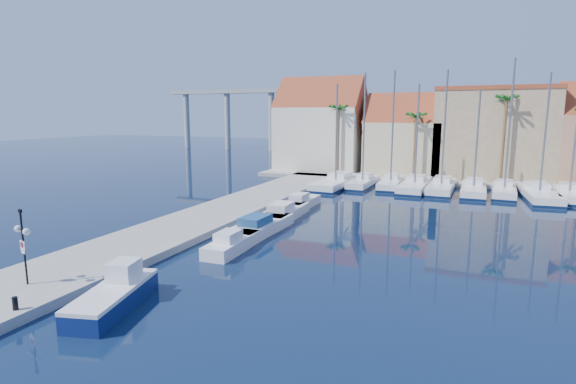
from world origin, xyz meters
name	(u,v)px	position (x,y,z in m)	size (l,w,h in m)	color
ground	(204,307)	(0.00, 0.00, 0.00)	(260.00, 260.00, 0.00)	black
quay_west	(201,220)	(-9.00, 13.50, 0.25)	(6.00, 77.00, 0.50)	gray
shore_north	(465,177)	(10.00, 48.00, 0.25)	(54.00, 16.00, 0.50)	gray
lamp_post	(23,235)	(-8.76, -1.96, 2.95)	(1.23, 0.58, 3.73)	black
bollard	(15,303)	(-6.60, -4.18, 0.78)	(0.23, 0.23, 0.57)	black
fishing_boat	(115,294)	(-3.71, -1.53, 0.63)	(3.04, 5.66, 1.88)	navy
motorboat_west_0	(232,243)	(-3.04, 7.92, 0.51)	(1.82, 5.28, 1.40)	white
motorboat_west_1	(259,226)	(-3.37, 12.61, 0.51)	(2.55, 7.24, 1.40)	white
motorboat_west_2	(284,212)	(-3.55, 17.62, 0.51)	(2.46, 7.10, 1.40)	white
motorboat_west_3	(301,202)	(-3.75, 22.26, 0.51)	(1.91, 5.78, 1.40)	white
sailboat_0	(337,182)	(-4.03, 35.29, 0.56)	(3.62, 11.89, 12.05)	white
sailboat_1	(363,182)	(-1.06, 36.14, 0.63)	(2.45, 8.36, 13.26)	white
sailboat_2	(391,182)	(2.06, 36.97, 0.63)	(2.63, 8.71, 13.51)	white
sailboat_3	(415,185)	(4.92, 36.40, 0.57)	(3.01, 10.47, 11.91)	white
sailboat_4	(441,186)	(7.78, 36.35, 0.60)	(2.85, 9.87, 13.30)	white
sailboat_5	(474,189)	(11.12, 36.13, 0.57)	(2.58, 9.49, 11.12)	white
sailboat_6	(504,190)	(14.15, 36.22, 0.64)	(2.71, 8.79, 14.24)	white
sailboat_7	(538,193)	(17.29, 35.64, 0.57)	(3.58, 10.96, 12.64)	white
sailboat_8	(569,194)	(20.11, 36.30, 0.61)	(3.10, 9.25, 13.29)	white
building_0	(321,128)	(-10.00, 47.00, 6.52)	(12.30, 9.00, 13.50)	beige
building_1	(405,139)	(2.00, 47.00, 5.30)	(10.30, 8.00, 11.00)	beige
building_2	(493,133)	(13.00, 48.00, 6.26)	(14.20, 10.20, 11.50)	#9D8760
palm_0	(339,111)	(-6.00, 42.00, 9.08)	(2.60, 2.60, 10.15)	brown
palm_1	(416,118)	(4.00, 42.00, 8.14)	(2.60, 2.60, 9.15)	brown
palm_2	(507,102)	(14.00, 42.00, 10.02)	(2.60, 2.60, 11.15)	brown
viaduct	(252,107)	(-39.07, 82.00, 10.25)	(48.00, 2.20, 14.45)	#9E9E99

